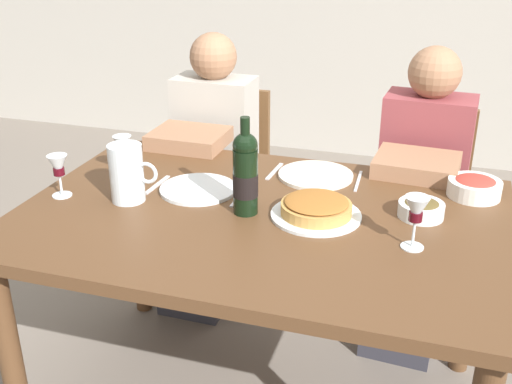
{
  "coord_description": "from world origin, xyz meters",
  "views": [
    {
      "loc": [
        0.49,
        -1.64,
        1.59
      ],
      "look_at": [
        -0.01,
        -0.04,
        0.85
      ],
      "focal_mm": 43.4,
      "sensor_mm": 36.0,
      "label": 1
    }
  ],
  "objects_px": {
    "diner_right": "(418,192)",
    "water_pitcher": "(127,176)",
    "wine_glass_left_diner": "(58,168)",
    "chair_right": "(422,197)",
    "chair_left": "(226,171)",
    "wine_glass_right_diner": "(416,212)",
    "wine_bottle": "(245,173)",
    "salad_bowl": "(475,187)",
    "dinner_plate_right_setting": "(198,189)",
    "dining_table": "(261,240)",
    "diner_left": "(206,165)",
    "olive_bowl": "(421,208)",
    "wine_glass_centre": "(123,147)",
    "baked_tart": "(316,209)",
    "dinner_plate_left_setting": "(316,175)"
  },
  "relations": [
    {
      "from": "wine_glass_centre",
      "to": "chair_right",
      "type": "relative_size",
      "value": 0.17
    },
    {
      "from": "baked_tart",
      "to": "diner_right",
      "type": "relative_size",
      "value": 0.24
    },
    {
      "from": "wine_bottle",
      "to": "diner_left",
      "type": "bearing_deg",
      "value": 120.72
    },
    {
      "from": "wine_glass_right_diner",
      "to": "wine_bottle",
      "type": "bearing_deg",
      "value": 171.61
    },
    {
      "from": "dinner_plate_left_setting",
      "to": "diner_left",
      "type": "distance_m",
      "value": 0.66
    },
    {
      "from": "wine_glass_left_diner",
      "to": "chair_left",
      "type": "bearing_deg",
      "value": 77.73
    },
    {
      "from": "dining_table",
      "to": "chair_right",
      "type": "distance_m",
      "value": 1.0
    },
    {
      "from": "baked_tart",
      "to": "salad_bowl",
      "type": "relative_size",
      "value": 1.62
    },
    {
      "from": "water_pitcher",
      "to": "wine_glass_right_diner",
      "type": "xyz_separation_m",
      "value": [
        0.89,
        -0.05,
        0.03
      ]
    },
    {
      "from": "wine_glass_left_diner",
      "to": "wine_glass_centre",
      "type": "bearing_deg",
      "value": 61.23
    },
    {
      "from": "wine_glass_centre",
      "to": "dinner_plate_right_setting",
      "type": "distance_m",
      "value": 0.31
    },
    {
      "from": "wine_glass_centre",
      "to": "dinner_plate_left_setting",
      "type": "xyz_separation_m",
      "value": [
        0.64,
        0.19,
        -0.1
      ]
    },
    {
      "from": "water_pitcher",
      "to": "baked_tart",
      "type": "distance_m",
      "value": 0.61
    },
    {
      "from": "chair_left",
      "to": "water_pitcher",
      "type": "bearing_deg",
      "value": 91.56
    },
    {
      "from": "dinner_plate_right_setting",
      "to": "salad_bowl",
      "type": "bearing_deg",
      "value": 14.54
    },
    {
      "from": "dining_table",
      "to": "chair_right",
      "type": "height_order",
      "value": "chair_right"
    },
    {
      "from": "diner_right",
      "to": "water_pitcher",
      "type": "bearing_deg",
      "value": 41.5
    },
    {
      "from": "wine_bottle",
      "to": "olive_bowl",
      "type": "relative_size",
      "value": 2.21
    },
    {
      "from": "water_pitcher",
      "to": "diner_right",
      "type": "distance_m",
      "value": 1.13
    },
    {
      "from": "chair_right",
      "to": "wine_glass_left_diner",
      "type": "bearing_deg",
      "value": 44.19
    },
    {
      "from": "wine_glass_left_diner",
      "to": "wine_glass_centre",
      "type": "distance_m",
      "value": 0.24
    },
    {
      "from": "wine_glass_left_diner",
      "to": "chair_right",
      "type": "relative_size",
      "value": 0.16
    },
    {
      "from": "wine_bottle",
      "to": "salad_bowl",
      "type": "xyz_separation_m",
      "value": [
        0.67,
        0.34,
        -0.1
      ]
    },
    {
      "from": "baked_tart",
      "to": "wine_glass_left_diner",
      "type": "distance_m",
      "value": 0.83
    },
    {
      "from": "water_pitcher",
      "to": "wine_bottle",
      "type": "bearing_deg",
      "value": 3.85
    },
    {
      "from": "dinner_plate_left_setting",
      "to": "chair_right",
      "type": "relative_size",
      "value": 0.3
    },
    {
      "from": "water_pitcher",
      "to": "diner_left",
      "type": "height_order",
      "value": "diner_left"
    },
    {
      "from": "dining_table",
      "to": "chair_left",
      "type": "distance_m",
      "value": 1.03
    },
    {
      "from": "wine_glass_right_diner",
      "to": "wine_glass_centre",
      "type": "distance_m",
      "value": 1.03
    },
    {
      "from": "wine_bottle",
      "to": "diner_right",
      "type": "relative_size",
      "value": 0.26
    },
    {
      "from": "wine_glass_left_diner",
      "to": "wine_glass_centre",
      "type": "relative_size",
      "value": 0.95
    },
    {
      "from": "dinner_plate_right_setting",
      "to": "dining_table",
      "type": "bearing_deg",
      "value": -21.93
    },
    {
      "from": "wine_glass_centre",
      "to": "diner_right",
      "type": "distance_m",
      "value": 1.13
    },
    {
      "from": "salad_bowl",
      "to": "chair_left",
      "type": "height_order",
      "value": "chair_left"
    },
    {
      "from": "baked_tart",
      "to": "salad_bowl",
      "type": "distance_m",
      "value": 0.55
    },
    {
      "from": "wine_glass_right_diner",
      "to": "chair_left",
      "type": "height_order",
      "value": "wine_glass_right_diner"
    },
    {
      "from": "wine_bottle",
      "to": "salad_bowl",
      "type": "height_order",
      "value": "wine_bottle"
    },
    {
      "from": "wine_glass_left_diner",
      "to": "wine_glass_right_diner",
      "type": "distance_m",
      "value": 1.12
    },
    {
      "from": "baked_tart",
      "to": "wine_glass_right_diner",
      "type": "height_order",
      "value": "wine_glass_right_diner"
    },
    {
      "from": "salad_bowl",
      "to": "chair_left",
      "type": "relative_size",
      "value": 0.2
    },
    {
      "from": "diner_right",
      "to": "wine_bottle",
      "type": "bearing_deg",
      "value": 56.82
    },
    {
      "from": "chair_left",
      "to": "wine_glass_right_diner",
      "type": "bearing_deg",
      "value": 133.28
    },
    {
      "from": "olive_bowl",
      "to": "wine_glass_centre",
      "type": "relative_size",
      "value": 0.93
    },
    {
      "from": "wine_bottle",
      "to": "chair_right",
      "type": "xyz_separation_m",
      "value": [
        0.5,
        0.89,
        -0.39
      ]
    },
    {
      "from": "olive_bowl",
      "to": "chair_left",
      "type": "xyz_separation_m",
      "value": [
        -0.92,
        0.78,
        -0.29
      ]
    },
    {
      "from": "baked_tart",
      "to": "olive_bowl",
      "type": "distance_m",
      "value": 0.32
    },
    {
      "from": "chair_left",
      "to": "diner_left",
      "type": "xyz_separation_m",
      "value": [
        -0.0,
        -0.24,
        0.12
      ]
    },
    {
      "from": "wine_bottle",
      "to": "diner_right",
      "type": "xyz_separation_m",
      "value": [
        0.49,
        0.65,
        -0.27
      ]
    },
    {
      "from": "baked_tart",
      "to": "dinner_plate_left_setting",
      "type": "relative_size",
      "value": 1.05
    },
    {
      "from": "dining_table",
      "to": "baked_tart",
      "type": "xyz_separation_m",
      "value": [
        0.16,
        0.03,
        0.12
      ]
    }
  ]
}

